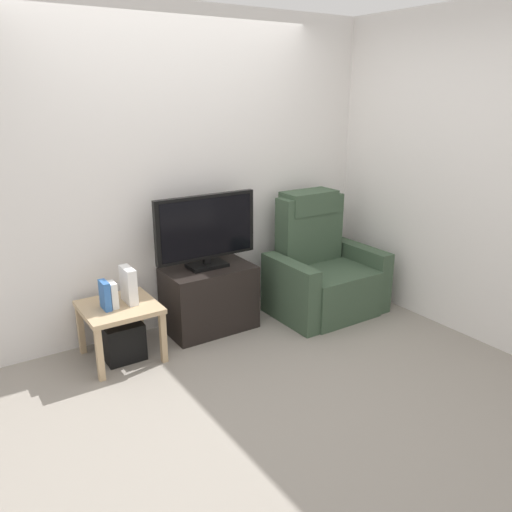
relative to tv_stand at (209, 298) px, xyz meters
The scene contains 11 objects.
ground_plane 0.89m from the tv_stand, 98.29° to the right, with size 6.40×6.40×0.00m, color gray.
wall_back 1.07m from the tv_stand, 112.96° to the left, with size 6.40×0.06×2.60m, color silver.
wall_side 2.20m from the tv_stand, 25.57° to the right, with size 0.06×4.48×2.60m, color silver.
tv_stand is the anchor object (origin of this frame).
television 0.60m from the tv_stand, 90.00° to the left, with size 0.89×0.20×0.61m.
recliner_armchair 1.08m from the tv_stand, 11.29° to the right, with size 0.98×0.78×1.08m.
side_table 0.81m from the tv_stand, behind, with size 0.54×0.54×0.43m.
subwoofer_box 0.82m from the tv_stand, behind, with size 0.29×0.29×0.29m, color black.
book_leftmost 0.94m from the tv_stand, behind, with size 0.05×0.14×0.21m, color #3366B2.
book_middle 0.89m from the tv_stand, behind, with size 0.05×0.11×0.20m, color white.
game_console 0.77m from the tv_stand, behind, with size 0.07×0.20×0.27m, color white.
Camera 1 is at (-1.75, -2.73, 1.96)m, focal length 35.90 mm.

